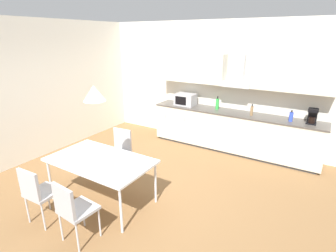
{
  "coord_description": "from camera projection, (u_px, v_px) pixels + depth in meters",
  "views": [
    {
      "loc": [
        2.43,
        -3.12,
        2.53
      ],
      "look_at": [
        0.11,
        0.64,
        1.0
      ],
      "focal_mm": 28.0,
      "sensor_mm": 36.0,
      "label": 1
    }
  ],
  "objects": [
    {
      "name": "bottle_blue",
      "position": [
        291.0,
        117.0,
        5.19
      ],
      "size": [
        0.07,
        0.07,
        0.23
      ],
      "color": "blue",
      "rests_on": "kitchen_counter"
    },
    {
      "name": "chair_near_right",
      "position": [
        72.0,
        207.0,
        3.22
      ],
      "size": [
        0.43,
        0.43,
        0.87
      ],
      "color": "#B2B2B7",
      "rests_on": "ground_plane"
    },
    {
      "name": "pendant_lamp",
      "position": [
        94.0,
        93.0,
        3.68
      ],
      "size": [
        0.32,
        0.32,
        0.22
      ],
      "primitive_type": "cone",
      "color": "silver"
    },
    {
      "name": "wall_left",
      "position": [
        34.0,
        91.0,
        5.45
      ],
      "size": [
        0.1,
        6.54,
        2.88
      ],
      "primitive_type": "cube",
      "color": "silver",
      "rests_on": "ground_plane"
    },
    {
      "name": "bottle_green",
      "position": [
        217.0,
        104.0,
        6.04
      ],
      "size": [
        0.07,
        0.07,
        0.3
      ],
      "color": "green",
      "rests_on": "kitchen_counter"
    },
    {
      "name": "chair_near_left",
      "position": [
        37.0,
        190.0,
        3.58
      ],
      "size": [
        0.42,
        0.42,
        0.87
      ],
      "color": "#B2B2B7",
      "rests_on": "ground_plane"
    },
    {
      "name": "chair_far_left",
      "position": [
        120.0,
        147.0,
        4.94
      ],
      "size": [
        0.43,
        0.43,
        0.87
      ],
      "color": "#B2B2B7",
      "rests_on": "ground_plane"
    },
    {
      "name": "kitchen_counter",
      "position": [
        232.0,
        131.0,
        5.99
      ],
      "size": [
        3.76,
        0.63,
        0.91
      ],
      "color": "#333333",
      "rests_on": "ground_plane"
    },
    {
      "name": "bottle_brown",
      "position": [
        252.0,
        111.0,
        5.56
      ],
      "size": [
        0.06,
        0.06,
        0.25
      ],
      "color": "brown",
      "rests_on": "kitchen_counter"
    },
    {
      "name": "coffee_maker",
      "position": [
        312.0,
        116.0,
        5.05
      ],
      "size": [
        0.18,
        0.19,
        0.3
      ],
      "color": "black",
      "rests_on": "kitchen_counter"
    },
    {
      "name": "dining_table",
      "position": [
        100.0,
        162.0,
        4.03
      ],
      "size": [
        1.61,
        0.93,
        0.73
      ],
      "color": "white",
      "rests_on": "ground_plane"
    },
    {
      "name": "wall_back",
      "position": [
        210.0,
        83.0,
        6.31
      ],
      "size": [
        6.56,
        0.1,
        2.88
      ],
      "primitive_type": "cube",
      "color": "silver",
      "rests_on": "ground_plane"
    },
    {
      "name": "microwave",
      "position": [
        185.0,
        99.0,
        6.4
      ],
      "size": [
        0.48,
        0.35,
        0.28
      ],
      "color": "#ADADB2",
      "rests_on": "kitchen_counter"
    },
    {
      "name": "upper_wall_cabinets",
      "position": [
        239.0,
        71.0,
        5.65
      ],
      "size": [
        3.74,
        0.4,
        0.68
      ],
      "color": "beige"
    },
    {
      "name": "backsplash_tile",
      "position": [
        238.0,
        98.0,
        5.98
      ],
      "size": [
        3.74,
        0.02,
        0.54
      ],
      "primitive_type": "cube",
      "color": "silver",
      "rests_on": "kitchen_counter"
    },
    {
      "name": "ground_plane",
      "position": [
        143.0,
        190.0,
        4.55
      ],
      "size": [
        8.2,
        8.18,
        0.02
      ],
      "primitive_type": "cube",
      "color": "brown"
    }
  ]
}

